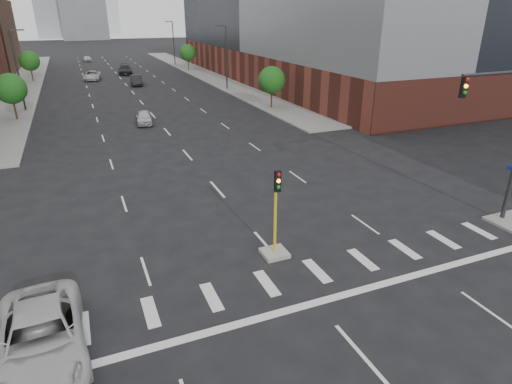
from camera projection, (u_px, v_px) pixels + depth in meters
sidewalk_left_far at (26, 83)px, 70.60m from camera, size 5.00×92.00×0.15m
sidewalk_right_far at (202, 73)px, 81.25m from camera, size 5.00×92.00×0.15m
building_right_main at (307, 11)px, 70.25m from camera, size 24.00×70.00×22.00m
median_traffic_signal at (275, 237)px, 20.29m from camera, size 1.20×1.20×4.40m
streetlight_right_a at (226, 55)px, 62.61m from camera, size 1.60×0.22×9.07m
streetlight_right_b at (173, 41)px, 92.37m from camera, size 1.60×0.22×9.07m
streetlight_left at (18, 67)px, 48.84m from camera, size 1.60×0.22×9.07m
tree_left_near at (11, 89)px, 45.01m from camera, size 3.20×3.20×4.85m
tree_left_far at (29, 61)px, 70.51m from camera, size 3.20×3.20×4.85m
tree_right_near at (272, 80)px, 50.70m from camera, size 3.20×3.20×4.85m
tree_right_far at (188, 53)px, 84.70m from camera, size 3.20×3.20×4.85m
car_near_left at (144, 117)px, 44.68m from camera, size 2.05×4.14×1.36m
car_mid_right at (136, 80)px, 68.25m from camera, size 1.98×4.83×1.56m
car_far_left at (92, 76)px, 73.42m from camera, size 3.36×5.80×1.52m
car_deep_right at (125, 70)px, 80.23m from camera, size 2.92×6.09×1.71m
car_distant at (87, 59)px, 100.79m from camera, size 1.78×3.99×1.33m
parked_minivan at (42, 337)px, 14.28m from camera, size 3.00×6.06×1.65m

